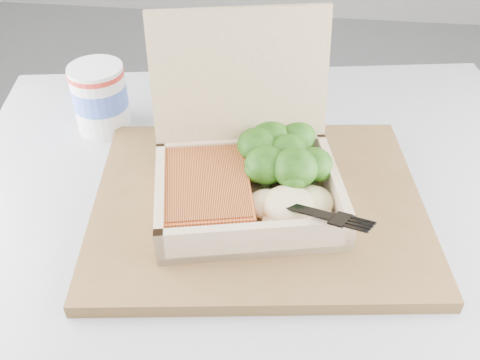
# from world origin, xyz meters

# --- Properties ---
(floor) EXTENTS (4.00, 4.00, 0.00)m
(floor) POSITION_xyz_m (0.00, 0.00, 0.00)
(floor) COLOR gray
(floor) RESTS_ON ground
(cafe_table) EXTENTS (0.89, 0.89, 0.72)m
(cafe_table) POSITION_xyz_m (0.33, -0.34, 0.53)
(cafe_table) COLOR black
(cafe_table) RESTS_ON floor
(serving_tray) EXTENTS (0.42, 0.35, 0.02)m
(serving_tray) POSITION_xyz_m (0.31, -0.31, 0.73)
(serving_tray) COLOR brown
(serving_tray) RESTS_ON cafe_table
(takeout_container) EXTENTS (0.24, 0.23, 0.19)m
(takeout_container) POSITION_xyz_m (0.29, -0.30, 0.78)
(takeout_container) COLOR tan
(takeout_container) RESTS_ON serving_tray
(salmon_fillet) EXTENTS (0.13, 0.15, 0.03)m
(salmon_fillet) POSITION_xyz_m (0.25, -0.33, 0.76)
(salmon_fillet) COLOR #CF6028
(salmon_fillet) RESTS_ON takeout_container
(broccoli_pile) EXTENTS (0.13, 0.13, 0.05)m
(broccoli_pile) POSITION_xyz_m (0.34, -0.27, 0.77)
(broccoli_pile) COLOR #326E18
(broccoli_pile) RESTS_ON takeout_container
(mashed_potatoes) EXTENTS (0.10, 0.08, 0.03)m
(mashed_potatoes) POSITION_xyz_m (0.34, -0.35, 0.76)
(mashed_potatoes) COLOR beige
(mashed_potatoes) RESTS_ON takeout_container
(plastic_fork) EXTENTS (0.13, 0.09, 0.03)m
(plastic_fork) POSITION_xyz_m (0.33, -0.35, 0.77)
(plastic_fork) COLOR black
(plastic_fork) RESTS_ON mashed_potatoes
(paper_cup) EXTENTS (0.08, 0.08, 0.10)m
(paper_cup) POSITION_xyz_m (0.07, -0.16, 0.77)
(paper_cup) COLOR silver
(paper_cup) RESTS_ON cafe_table
(receipt) EXTENTS (0.08, 0.14, 0.00)m
(receipt) POSITION_xyz_m (0.30, -0.11, 0.72)
(receipt) COLOR white
(receipt) RESTS_ON cafe_table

